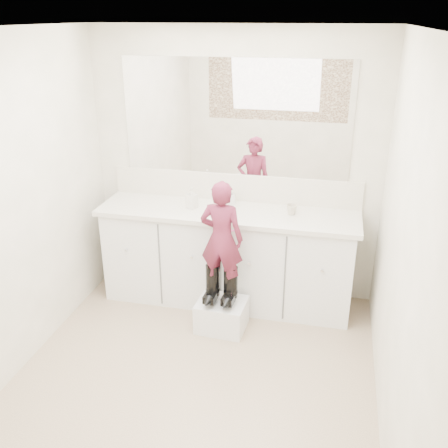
# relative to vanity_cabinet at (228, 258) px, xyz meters

# --- Properties ---
(floor) EXTENTS (3.00, 3.00, 0.00)m
(floor) POSITION_rel_vanity_cabinet_xyz_m (0.00, -1.23, -0.42)
(floor) COLOR #806A53
(floor) RESTS_ON ground
(ceiling) EXTENTS (3.00, 3.00, 0.00)m
(ceiling) POSITION_rel_vanity_cabinet_xyz_m (0.00, -1.23, 1.97)
(ceiling) COLOR white
(ceiling) RESTS_ON wall_back
(wall_back) EXTENTS (2.60, 0.00, 2.60)m
(wall_back) POSITION_rel_vanity_cabinet_xyz_m (0.00, 0.27, 0.77)
(wall_back) COLOR beige
(wall_back) RESTS_ON floor
(wall_front) EXTENTS (2.60, 0.00, 2.60)m
(wall_front) POSITION_rel_vanity_cabinet_xyz_m (0.00, -2.73, 0.77)
(wall_front) COLOR beige
(wall_front) RESTS_ON floor
(wall_left) EXTENTS (0.00, 3.00, 3.00)m
(wall_left) POSITION_rel_vanity_cabinet_xyz_m (-1.30, -1.23, 0.78)
(wall_left) COLOR beige
(wall_left) RESTS_ON floor
(wall_right) EXTENTS (0.00, 3.00, 3.00)m
(wall_right) POSITION_rel_vanity_cabinet_xyz_m (1.30, -1.23, 0.78)
(wall_right) COLOR beige
(wall_right) RESTS_ON floor
(vanity_cabinet) EXTENTS (2.20, 0.55, 0.85)m
(vanity_cabinet) POSITION_rel_vanity_cabinet_xyz_m (0.00, 0.00, 0.00)
(vanity_cabinet) COLOR silver
(vanity_cabinet) RESTS_ON floor
(countertop) EXTENTS (2.28, 0.58, 0.04)m
(countertop) POSITION_rel_vanity_cabinet_xyz_m (0.00, -0.01, 0.45)
(countertop) COLOR beige
(countertop) RESTS_ON vanity_cabinet
(backsplash) EXTENTS (2.28, 0.03, 0.25)m
(backsplash) POSITION_rel_vanity_cabinet_xyz_m (0.00, 0.26, 0.59)
(backsplash) COLOR beige
(backsplash) RESTS_ON countertop
(mirror) EXTENTS (2.00, 0.02, 1.00)m
(mirror) POSITION_rel_vanity_cabinet_xyz_m (0.00, 0.26, 1.22)
(mirror) COLOR white
(mirror) RESTS_ON wall_back
(dot_panel) EXTENTS (2.00, 0.01, 1.20)m
(dot_panel) POSITION_rel_vanity_cabinet_xyz_m (0.00, -2.71, 1.22)
(dot_panel) COLOR #472819
(dot_panel) RESTS_ON wall_front
(faucet) EXTENTS (0.08, 0.08, 0.10)m
(faucet) POSITION_rel_vanity_cabinet_xyz_m (0.00, 0.15, 0.52)
(faucet) COLOR silver
(faucet) RESTS_ON countertop
(cup) EXTENTS (0.10, 0.10, 0.09)m
(cup) POSITION_rel_vanity_cabinet_xyz_m (0.55, 0.03, 0.51)
(cup) COLOR #BFB299
(cup) RESTS_ON countertop
(soap_bottle) EXTENTS (0.11, 0.11, 0.18)m
(soap_bottle) POSITION_rel_vanity_cabinet_xyz_m (-0.32, -0.01, 0.56)
(soap_bottle) COLOR beige
(soap_bottle) RESTS_ON countertop
(step_stool) EXTENTS (0.42, 0.36, 0.26)m
(step_stool) POSITION_rel_vanity_cabinet_xyz_m (0.06, -0.48, -0.30)
(step_stool) COLOR silver
(step_stool) RESTS_ON floor
(boot_left) EXTENTS (0.14, 0.23, 0.33)m
(boot_left) POSITION_rel_vanity_cabinet_xyz_m (-0.02, -0.48, -0.00)
(boot_left) COLOR black
(boot_left) RESTS_ON step_stool
(boot_right) EXTENTS (0.14, 0.23, 0.33)m
(boot_right) POSITION_rel_vanity_cabinet_xyz_m (0.13, -0.48, -0.00)
(boot_right) COLOR black
(boot_right) RESTS_ON step_stool
(toddler) EXTENTS (0.36, 0.25, 0.96)m
(toddler) POSITION_rel_vanity_cabinet_xyz_m (0.06, -0.48, 0.41)
(toddler) COLOR #992F53
(toddler) RESTS_ON step_stool
(toothbrush) EXTENTS (0.14, 0.02, 0.06)m
(toothbrush) POSITION_rel_vanity_cabinet_xyz_m (0.13, -0.48, 0.48)
(toothbrush) COLOR #FF63C2
(toothbrush) RESTS_ON toddler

